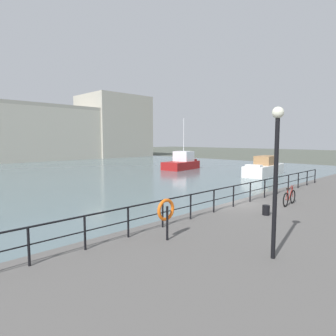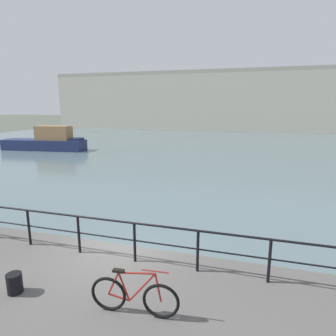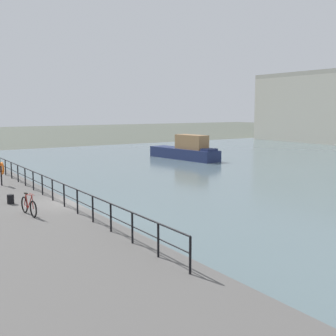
% 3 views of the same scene
% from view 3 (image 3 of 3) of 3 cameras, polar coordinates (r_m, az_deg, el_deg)
% --- Properties ---
extents(ground_plane, '(240.00, 240.00, 0.00)m').
position_cam_3_polar(ground_plane, '(21.67, -12.27, -6.80)').
color(ground_plane, '#4C5147').
extents(moored_small_launch, '(9.40, 3.22, 2.68)m').
position_cam_3_polar(moored_small_launch, '(46.83, 2.41, 2.34)').
color(moored_small_launch, navy).
rests_on(moored_small_launch, water_basin).
extents(quay_railing, '(22.94, 0.07, 1.08)m').
position_cam_3_polar(quay_railing, '(21.86, -15.04, -2.26)').
color(quay_railing, black).
rests_on(quay_railing, quay_promenade).
extents(parked_bicycle, '(1.77, 0.19, 0.98)m').
position_cam_3_polar(parked_bicycle, '(19.19, -17.92, -4.82)').
color(parked_bicycle, black).
rests_on(parked_bicycle, quay_promenade).
extents(mooring_bollard, '(0.32, 0.32, 0.44)m').
position_cam_3_polar(mooring_bollard, '(21.79, -20.08, -3.89)').
color(mooring_bollard, black).
rests_on(mooring_bollard, quay_promenade).
extents(life_ring_stand, '(0.75, 0.16, 1.40)m').
position_cam_3_polar(life_ring_stand, '(27.08, -21.09, -0.12)').
color(life_ring_stand, black).
rests_on(life_ring_stand, quay_promenade).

